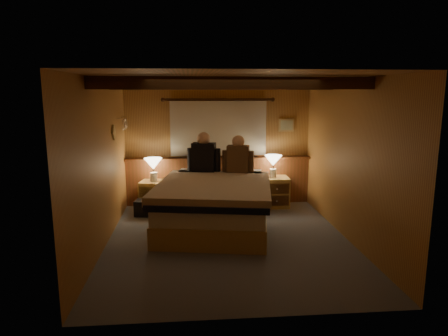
{
  "coord_description": "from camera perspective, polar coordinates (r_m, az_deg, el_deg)",
  "views": [
    {
      "loc": [
        -0.56,
        -5.66,
        2.21
      ],
      "look_at": [
        -0.03,
        0.4,
        1.03
      ],
      "focal_mm": 32.0,
      "sensor_mm": 36.0,
      "label": 1
    }
  ],
  "objects": [
    {
      "name": "person_right",
      "position": [
        7.15,
        2.02,
        1.56
      ],
      "size": [
        0.56,
        0.31,
        0.69
      ],
      "rotation": [
        0.0,
        0.0,
        -0.25
      ],
      "color": "#523720",
      "rests_on": "bed"
    },
    {
      "name": "ceiling",
      "position": [
        5.69,
        0.7,
        12.85
      ],
      "size": [
        4.2,
        4.2,
        0.0
      ],
      "primitive_type": "plane",
      "rotation": [
        3.14,
        0.0,
        0.0
      ],
      "color": "#C27E49",
      "rests_on": "wall_back"
    },
    {
      "name": "lamp_right",
      "position": [
        7.68,
        7.05,
        0.88
      ],
      "size": [
        0.33,
        0.33,
        0.43
      ],
      "color": "silver",
      "rests_on": "nightstand_right"
    },
    {
      "name": "coat_rail",
      "position": [
        7.35,
        -14.12,
        6.38
      ],
      "size": [
        0.05,
        0.55,
        0.24
      ],
      "color": "silver",
      "rests_on": "wall_left"
    },
    {
      "name": "nightstand_left",
      "position": [
        7.69,
        -9.9,
        -3.83
      ],
      "size": [
        0.58,
        0.54,
        0.54
      ],
      "rotation": [
        0.0,
        0.0,
        -0.21
      ],
      "color": "tan",
      "rests_on": "floor"
    },
    {
      "name": "bed",
      "position": [
        6.54,
        -1.31,
        -5.11
      ],
      "size": [
        2.08,
        2.53,
        0.78
      ],
      "rotation": [
        0.0,
        0.0,
        -0.17
      ],
      "color": "tan",
      "rests_on": "floor"
    },
    {
      "name": "nightstand_right",
      "position": [
        7.81,
        7.22,
        -3.39
      ],
      "size": [
        0.54,
        0.49,
        0.58
      ],
      "rotation": [
        0.0,
        0.0,
        -0.03
      ],
      "color": "tan",
      "rests_on": "floor"
    },
    {
      "name": "person_left",
      "position": [
        7.24,
        -2.91,
        1.83
      ],
      "size": [
        0.6,
        0.33,
        0.74
      ],
      "rotation": [
        0.0,
        0.0,
        -0.24
      ],
      "color": "black",
      "rests_on": "bed"
    },
    {
      "name": "framed_print",
      "position": [
        8.0,
        8.92,
        6.07
      ],
      "size": [
        0.3,
        0.04,
        0.25
      ],
      "color": "tan",
      "rests_on": "wall_back"
    },
    {
      "name": "wall_left",
      "position": [
        5.88,
        -17.06,
        0.56
      ],
      "size": [
        0.0,
        4.2,
        4.2
      ],
      "primitive_type": "plane",
      "rotation": [
        1.57,
        0.0,
        1.57
      ],
      "color": "#B48640",
      "rests_on": "floor"
    },
    {
      "name": "wall_back",
      "position": [
        7.84,
        -0.83,
        3.54
      ],
      "size": [
        3.6,
        0.0,
        3.6
      ],
      "primitive_type": "plane",
      "rotation": [
        1.57,
        0.0,
        0.0
      ],
      "color": "#B48640",
      "rests_on": "floor"
    },
    {
      "name": "floor",
      "position": [
        6.1,
        0.65,
        -10.3
      ],
      "size": [
        4.2,
        4.2,
        0.0
      ],
      "primitive_type": "plane",
      "color": "#525661",
      "rests_on": "ground"
    },
    {
      "name": "wall_front",
      "position": [
        3.74,
        3.83,
        -4.74
      ],
      "size": [
        3.6,
        0.0,
        3.6
      ],
      "primitive_type": "plane",
      "rotation": [
        -1.57,
        0.0,
        0.0
      ],
      "color": "#B48640",
      "rests_on": "floor"
    },
    {
      "name": "wainscot",
      "position": [
        7.9,
        -0.79,
        -1.67
      ],
      "size": [
        3.6,
        0.23,
        0.94
      ],
      "color": "brown",
      "rests_on": "wall_back"
    },
    {
      "name": "curtain_window",
      "position": [
        7.74,
        -0.8,
        5.83
      ],
      "size": [
        2.18,
        0.09,
        1.11
      ],
      "color": "#412710",
      "rests_on": "wall_back"
    },
    {
      "name": "duffel_bag",
      "position": [
        7.35,
        -10.72,
        -5.56
      ],
      "size": [
        0.51,
        0.35,
        0.34
      ],
      "rotation": [
        0.0,
        0.0,
        -0.16
      ],
      "color": "black",
      "rests_on": "floor"
    },
    {
      "name": "ceiling_beams",
      "position": [
        5.84,
        0.55,
        11.92
      ],
      "size": [
        3.6,
        1.65,
        0.16
      ],
      "color": "#412710",
      "rests_on": "ceiling"
    },
    {
      "name": "lamp_left",
      "position": [
        7.54,
        -10.08,
        0.41
      ],
      "size": [
        0.34,
        0.34,
        0.44
      ],
      "color": "silver",
      "rests_on": "nightstand_left"
    },
    {
      "name": "wall_right",
      "position": [
        6.21,
        17.43,
        1.08
      ],
      "size": [
        0.0,
        4.2,
        4.2
      ],
      "primitive_type": "plane",
      "rotation": [
        1.57,
        0.0,
        -1.57
      ],
      "color": "#B48640",
      "rests_on": "floor"
    }
  ]
}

